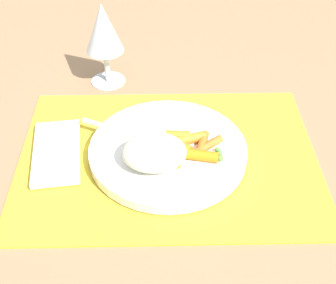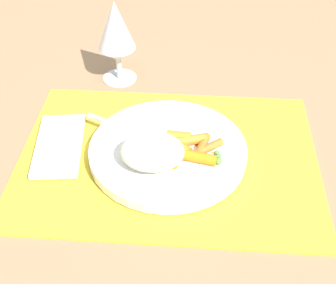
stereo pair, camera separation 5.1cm
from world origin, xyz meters
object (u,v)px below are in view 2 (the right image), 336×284
carrot_portion (189,147)px  napkin (59,145)px  rice_mound (152,151)px  fork (147,137)px  plate (168,151)px  wine_glass (116,28)px

carrot_portion → napkin: bearing=176.4°
rice_mound → napkin: 0.16m
rice_mound → fork: (-0.01, 0.05, -0.02)m
carrot_portion → plate: bearing=168.2°
plate → rice_mound: size_ratio=2.57×
rice_mound → wine_glass: size_ratio=0.61×
plate → carrot_portion: bearing=-11.8°
rice_mound → wine_glass: wine_glass is taller
rice_mound → carrot_portion: bearing=26.3°
wine_glass → fork: bearing=-69.6°
rice_mound → fork: bearing=105.8°
plate → rice_mound: (-0.02, -0.03, 0.03)m
carrot_portion → napkin: (-0.21, 0.01, -0.02)m
rice_mound → napkin: (-0.15, 0.04, -0.03)m
rice_mound → fork: 0.05m
wine_glass → napkin: bearing=-106.7°
rice_mound → wine_glass: (-0.09, 0.25, 0.06)m
rice_mound → plate: bearing=57.8°
wine_glass → carrot_portion: bearing=-57.8°
rice_mound → napkin: size_ratio=0.65×
plate → wine_glass: 0.26m
plate → wine_glass: (-0.11, 0.22, 0.09)m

